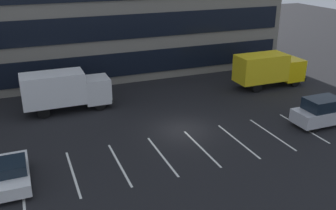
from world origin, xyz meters
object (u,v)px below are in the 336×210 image
Objects in this scene: box_truck_white at (65,89)px; sedan_white at (13,173)px; suv_silver at (323,112)px; box_truck_yellow_all at (269,69)px.

sedan_white is at bearing -113.45° from box_truck_white.
box_truck_white is 20.12m from suv_silver.
box_truck_yellow_all reaches higher than sedan_white.
box_truck_white is (-18.87, 1.11, 0.01)m from box_truck_yellow_all.
box_truck_yellow_all is 1.00× the size of box_truck_white.
sedan_white is 21.74m from suv_silver.
box_truck_yellow_all is 24.77m from sedan_white.
box_truck_yellow_all is 1.49× the size of suv_silver.
suv_silver is at bearing -99.03° from box_truck_yellow_all.
suv_silver is (-1.41, -8.87, -0.81)m from box_truck_yellow_all.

